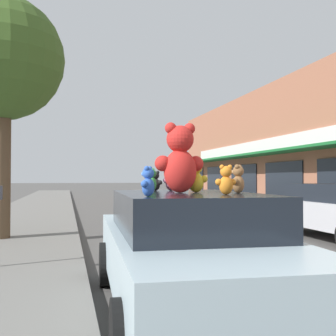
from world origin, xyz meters
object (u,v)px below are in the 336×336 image
(plush_art_car, at_px, (187,249))
(teddy_bear_green, at_px, (152,180))
(teddy_bear_orange, at_px, (226,180))
(teddy_bear_blue, at_px, (148,182))
(street_tree, at_px, (1,61))
(teddy_bear_brown, at_px, (238,179))
(teddy_bear_yellow, at_px, (196,177))
(teddy_bear_giant, at_px, (180,159))
(teddy_bear_black, at_px, (155,181))
(teddy_bear_pink, at_px, (171,179))

(plush_art_car, distance_m, teddy_bear_green, 1.05)
(teddy_bear_green, bearing_deg, teddy_bear_orange, 52.00)
(teddy_bear_blue, height_order, teddy_bear_orange, teddy_bear_orange)
(teddy_bear_green, height_order, street_tree, street_tree)
(teddy_bear_green, bearing_deg, teddy_bear_brown, 71.71)
(plush_art_car, relative_size, teddy_bear_yellow, 12.25)
(teddy_bear_giant, distance_m, teddy_bear_black, 0.84)
(teddy_bear_giant, height_order, teddy_bear_pink, teddy_bear_giant)
(teddy_bear_black, xyz_separation_m, teddy_bear_yellow, (0.34, -0.71, 0.05))
(plush_art_car, relative_size, street_tree, 0.82)
(teddy_bear_black, xyz_separation_m, street_tree, (-2.65, 4.98, 2.78))
(teddy_bear_black, relative_size, teddy_bear_brown, 0.83)
(teddy_bear_giant, relative_size, teddy_bear_brown, 2.50)
(plush_art_car, distance_m, teddy_bear_brown, 0.98)
(teddy_bear_giant, xyz_separation_m, teddy_bear_blue, (-0.54, -0.88, -0.25))
(teddy_bear_pink, distance_m, street_tree, 6.34)
(plush_art_car, xyz_separation_m, teddy_bear_brown, (0.53, -0.22, 0.79))
(teddy_bear_black, bearing_deg, teddy_bear_pink, -127.53)
(teddy_bear_green, xyz_separation_m, teddy_bear_black, (0.09, 0.18, -0.01))
(teddy_bear_pink, height_order, teddy_bear_orange, teddy_bear_pink)
(teddy_bear_blue, height_order, street_tree, street_tree)
(teddy_bear_orange, xyz_separation_m, street_tree, (-3.09, 6.38, 2.76))
(teddy_bear_yellow, bearing_deg, teddy_bear_brown, 159.39)
(teddy_bear_giant, bearing_deg, teddy_bear_blue, 55.82)
(teddy_bear_blue, bearing_deg, teddy_bear_yellow, 174.40)
(teddy_bear_yellow, height_order, street_tree, street_tree)
(teddy_bear_pink, xyz_separation_m, teddy_bear_blue, (-0.64, -1.71, -0.02))
(teddy_bear_black, xyz_separation_m, teddy_bear_blue, (-0.42, -1.67, 0.01))
(teddy_bear_green, relative_size, street_tree, 0.05)
(plush_art_car, bearing_deg, street_tree, 118.61)
(teddy_bear_yellow, bearing_deg, teddy_bear_blue, 72.84)
(teddy_bear_giant, height_order, teddy_bear_orange, teddy_bear_giant)
(teddy_bear_yellow, xyz_separation_m, teddy_bear_pink, (-0.12, 0.74, -0.02))
(teddy_bear_pink, relative_size, street_tree, 0.06)
(teddy_bear_black, distance_m, teddy_bear_orange, 1.47)
(teddy_bear_yellow, distance_m, teddy_bear_blue, 1.22)
(teddy_bear_giant, xyz_separation_m, street_tree, (-2.77, 5.76, 2.52))
(teddy_bear_orange, bearing_deg, teddy_bear_giant, -62.75)
(teddy_bear_yellow, relative_size, teddy_bear_brown, 1.18)
(teddy_bear_green, xyz_separation_m, teddy_bear_pink, (0.31, 0.22, 0.02))
(teddy_bear_orange, height_order, street_tree, street_tree)
(teddy_bear_green, bearing_deg, plush_art_car, 52.04)
(teddy_bear_orange, bearing_deg, teddy_bear_pink, -81.16)
(teddy_bear_pink, xyz_separation_m, teddy_bear_brown, (0.51, -1.09, -0.00))
(teddy_bear_yellow, xyz_separation_m, teddy_bear_blue, (-0.76, -0.96, -0.05))
(teddy_bear_black, relative_size, teddy_bear_yellow, 0.70)
(plush_art_car, bearing_deg, teddy_bear_orange, -63.97)
(teddy_bear_pink, bearing_deg, teddy_bear_yellow, 69.55)
(plush_art_car, bearing_deg, teddy_bear_green, 116.12)
(teddy_bear_giant, xyz_separation_m, teddy_bear_yellow, (0.22, 0.08, -0.21))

